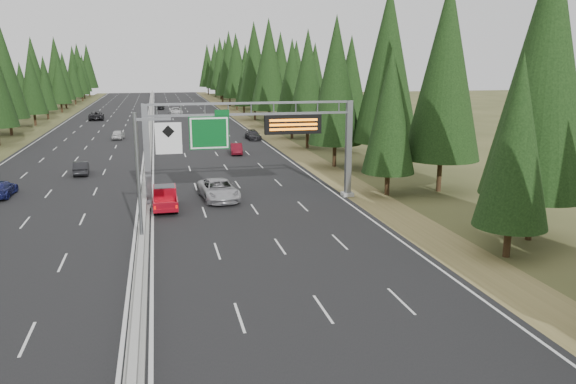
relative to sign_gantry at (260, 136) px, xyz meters
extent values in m
cube|color=black|center=(-8.92, 45.12, -5.23)|extent=(32.00, 260.00, 0.08)
cube|color=olive|center=(8.88, 45.12, -5.24)|extent=(3.60, 260.00, 0.06)
cube|color=#3C421F|center=(-26.72, 45.12, -5.24)|extent=(3.60, 260.00, 0.06)
cube|color=gray|center=(-8.92, 45.12, -5.04)|extent=(0.70, 260.00, 0.30)
cube|color=gray|center=(-8.92, 45.12, -4.64)|extent=(0.30, 260.00, 0.60)
cube|color=slate|center=(-8.57, 0.12, -1.29)|extent=(0.45, 0.45, 7.80)
cube|color=gray|center=(-8.57, 0.12, -5.04)|extent=(0.90, 0.90, 0.30)
cube|color=slate|center=(7.28, 0.12, -1.29)|extent=(0.45, 0.45, 7.80)
cube|color=gray|center=(7.28, 0.12, -5.04)|extent=(0.90, 0.90, 0.30)
cube|color=slate|center=(-0.64, 0.12, 2.53)|extent=(15.85, 0.35, 0.16)
cube|color=slate|center=(-0.64, 0.12, 1.69)|extent=(15.85, 0.35, 0.16)
cube|color=#054C19|center=(-3.92, -0.13, 0.36)|extent=(3.00, 0.10, 2.50)
cube|color=silver|center=(-3.92, -0.19, 0.36)|extent=(2.85, 0.02, 2.35)
cube|color=#054C19|center=(-2.92, -0.13, 1.86)|extent=(1.10, 0.10, 0.45)
cube|color=black|center=(2.58, -0.18, 0.86)|extent=(4.50, 0.40, 1.50)
cube|color=orange|center=(2.58, -0.40, 1.21)|extent=(3.80, 0.02, 0.18)
cube|color=orange|center=(2.58, -0.40, 0.86)|extent=(3.80, 0.02, 0.18)
cube|color=orange|center=(2.58, -0.40, 0.51)|extent=(3.80, 0.02, 0.18)
cylinder|color=slate|center=(-8.92, -9.88, -1.19)|extent=(0.20, 0.20, 8.00)
cube|color=gray|center=(-8.92, -9.88, -5.09)|extent=(0.50, 0.50, 0.20)
cube|color=slate|center=(-7.92, -9.88, 2.41)|extent=(2.00, 0.15, 0.15)
cube|color=silver|center=(-7.12, -10.00, 1.31)|extent=(1.50, 0.06, 1.80)
cylinder|color=black|center=(11.31, -15.88, -4.36)|extent=(0.40, 0.40, 1.82)
cone|color=black|center=(11.31, -15.88, 1.32)|extent=(4.09, 4.09, 9.55)
cylinder|color=black|center=(14.55, -13.38, -3.83)|extent=(0.40, 0.40, 2.88)
cone|color=black|center=(14.55, -13.38, 5.16)|extent=(6.47, 6.47, 15.11)
cylinder|color=black|center=(10.70, -0.04, -4.30)|extent=(0.40, 0.40, 1.94)
cone|color=black|center=(10.70, -0.04, 1.75)|extent=(4.35, 4.35, 10.16)
cylinder|color=black|center=(15.63, 0.35, -3.85)|extent=(0.40, 0.40, 2.83)
cone|color=black|center=(15.63, 0.35, 4.99)|extent=(6.37, 6.37, 14.86)
cylinder|color=black|center=(10.42, 13.47, -4.02)|extent=(0.40, 0.40, 2.50)
cone|color=black|center=(10.42, 13.47, 3.79)|extent=(5.62, 5.62, 13.12)
cylinder|color=black|center=(14.89, 10.70, -3.80)|extent=(0.40, 0.40, 2.94)
cone|color=black|center=(14.89, 10.70, 5.40)|extent=(6.62, 6.62, 15.45)
cylinder|color=black|center=(11.14, 27.25, -4.07)|extent=(0.40, 0.40, 2.41)
cone|color=black|center=(11.14, 27.25, 3.45)|extent=(5.41, 5.41, 12.63)
cylinder|color=black|center=(15.78, 24.08, -4.13)|extent=(0.40, 0.40, 2.27)
cone|color=black|center=(15.78, 24.08, 2.96)|extent=(5.11, 5.11, 11.92)
cylinder|color=black|center=(11.45, 37.04, -4.13)|extent=(0.40, 0.40, 2.28)
cone|color=black|center=(11.45, 37.04, 3.01)|extent=(5.14, 5.14, 11.99)
cylinder|color=black|center=(15.22, 38.37, -4.17)|extent=(0.40, 0.40, 2.21)
cone|color=black|center=(15.22, 38.37, 2.73)|extent=(4.96, 4.96, 11.58)
cylinder|color=black|center=(11.24, 52.98, -3.81)|extent=(0.40, 0.40, 2.92)
cone|color=black|center=(11.24, 52.98, 5.31)|extent=(6.57, 6.57, 15.33)
cylinder|color=black|center=(15.78, 51.91, -4.10)|extent=(0.40, 0.40, 2.34)
cone|color=black|center=(15.78, 51.91, 3.20)|extent=(5.26, 5.26, 12.27)
cylinder|color=black|center=(10.86, 65.49, -3.78)|extent=(0.40, 0.40, 2.97)
cone|color=black|center=(10.86, 65.49, 5.50)|extent=(6.68, 6.68, 15.59)
cylinder|color=black|center=(15.95, 65.25, -3.93)|extent=(0.40, 0.40, 2.67)
cone|color=black|center=(15.95, 65.25, 4.42)|extent=(6.01, 6.01, 14.03)
cylinder|color=black|center=(10.75, 78.62, -4.38)|extent=(0.40, 0.40, 1.79)
cone|color=black|center=(10.75, 78.62, 1.21)|extent=(4.02, 4.02, 9.38)
cylinder|color=black|center=(15.94, 77.33, -3.93)|extent=(0.40, 0.40, 2.68)
cone|color=black|center=(15.94, 77.33, 4.44)|extent=(6.02, 6.02, 14.05)
cylinder|color=black|center=(10.81, 90.13, -3.85)|extent=(0.40, 0.40, 2.83)
cone|color=black|center=(10.81, 90.13, 5.00)|extent=(6.37, 6.37, 14.87)
cylinder|color=black|center=(15.22, 92.13, -4.24)|extent=(0.40, 0.40, 2.05)
cone|color=black|center=(15.22, 92.13, 2.17)|extent=(4.61, 4.61, 10.77)
cylinder|color=black|center=(10.78, 102.48, -3.77)|extent=(0.40, 0.40, 3.01)
cone|color=black|center=(10.78, 102.48, 5.63)|extent=(6.76, 6.76, 15.78)
cylinder|color=black|center=(15.13, 103.66, -4.02)|extent=(0.40, 0.40, 2.49)
cone|color=black|center=(15.13, 103.66, 3.77)|extent=(5.61, 5.61, 13.09)
cylinder|color=black|center=(10.55, 116.52, -4.29)|extent=(0.40, 0.40, 1.96)
cone|color=black|center=(10.55, 116.52, 1.83)|extent=(4.41, 4.41, 10.29)
cylinder|color=black|center=(14.99, 116.97, -3.86)|extent=(0.40, 0.40, 2.81)
cone|color=black|center=(14.99, 116.97, 4.92)|extent=(6.32, 6.32, 14.75)
cylinder|color=black|center=(11.67, 130.73, -3.80)|extent=(0.40, 0.40, 2.94)
cone|color=black|center=(11.67, 130.73, 5.40)|extent=(6.62, 6.62, 15.45)
cylinder|color=black|center=(16.04, 129.27, -4.30)|extent=(0.40, 0.40, 1.93)
cone|color=black|center=(16.04, 129.27, 1.74)|extent=(4.35, 4.35, 10.15)
cylinder|color=black|center=(11.60, 145.73, -3.89)|extent=(0.40, 0.40, 2.77)
cone|color=black|center=(11.60, 145.73, 4.76)|extent=(6.23, 6.23, 14.53)
cylinder|color=black|center=(14.57, 142.20, -3.80)|extent=(0.40, 0.40, 2.95)
cone|color=black|center=(14.57, 142.20, 5.41)|extent=(6.63, 6.63, 15.47)
cylinder|color=black|center=(10.26, 157.77, -3.89)|extent=(0.40, 0.40, 2.76)
cone|color=black|center=(10.26, 157.77, 4.75)|extent=(6.22, 6.22, 14.51)
cylinder|color=black|center=(14.82, 155.34, -4.31)|extent=(0.40, 0.40, 1.91)
cone|color=black|center=(14.82, 155.34, 1.65)|extent=(4.29, 4.29, 10.01)
cylinder|color=black|center=(-29.52, 50.31, -3.97)|extent=(0.40, 0.40, 2.60)
cone|color=black|center=(-29.52, 50.31, 4.15)|extent=(5.85, 5.85, 13.65)
cylinder|color=black|center=(-28.66, 63.95, -4.21)|extent=(0.40, 0.40, 2.11)
cone|color=black|center=(-28.66, 63.95, 2.37)|extent=(4.74, 4.74, 11.06)
cylinder|color=black|center=(-33.34, 64.07, -4.26)|extent=(0.40, 0.40, 2.01)
cone|color=black|center=(-33.34, 64.07, 2.03)|extent=(4.53, 4.53, 10.58)
cylinder|color=black|center=(-28.66, 76.54, -4.39)|extent=(0.40, 0.40, 1.77)
cone|color=black|center=(-28.66, 76.54, 1.13)|extent=(3.97, 3.97, 9.27)
cylinder|color=black|center=(-33.67, 79.53, -4.38)|extent=(0.40, 0.40, 1.78)
cone|color=black|center=(-33.67, 79.53, 1.18)|extent=(4.01, 4.01, 9.35)
cylinder|color=black|center=(-28.26, 91.20, -4.24)|extent=(0.40, 0.40, 2.05)
cone|color=black|center=(-28.26, 91.20, 2.17)|extent=(4.62, 4.62, 10.77)
cylinder|color=black|center=(-33.64, 92.33, -3.95)|extent=(0.40, 0.40, 2.64)
cone|color=black|center=(-33.64, 92.33, 4.30)|extent=(5.94, 5.94, 13.86)
cylinder|color=black|center=(-29.07, 103.57, -4.19)|extent=(0.40, 0.40, 2.15)
cone|color=black|center=(-29.07, 103.57, 2.53)|extent=(4.84, 4.84, 11.30)
cylinder|color=black|center=(-33.69, 104.92, -4.26)|extent=(0.40, 0.40, 2.02)
cone|color=black|center=(-33.69, 104.92, 2.06)|extent=(4.55, 4.55, 10.62)
cylinder|color=black|center=(-28.61, 116.94, -4.26)|extent=(0.40, 0.40, 2.02)
cone|color=black|center=(-28.61, 116.94, 2.06)|extent=(4.55, 4.55, 10.62)
cylinder|color=black|center=(-33.11, 119.22, -3.86)|extent=(0.40, 0.40, 2.83)
cone|color=black|center=(-33.11, 119.22, 4.98)|extent=(6.36, 6.36, 14.84)
cylinder|color=black|center=(-28.38, 130.43, -4.27)|extent=(0.40, 0.40, 2.00)
cone|color=black|center=(-28.38, 130.43, 1.98)|extent=(4.50, 4.50, 10.50)
cylinder|color=black|center=(-33.83, 130.05, -4.35)|extent=(0.40, 0.40, 1.84)
cone|color=black|center=(-33.83, 130.05, 1.42)|extent=(4.15, 4.15, 9.68)
cylinder|color=black|center=(-29.40, 144.34, -4.19)|extent=(0.40, 0.40, 2.16)
cone|color=black|center=(-29.40, 144.34, 2.57)|extent=(4.86, 4.86, 11.35)
cylinder|color=black|center=(-32.20, 145.64, -3.98)|extent=(0.40, 0.40, 2.59)
cone|color=black|center=(-32.20, 145.64, 4.10)|extent=(5.82, 5.82, 13.57)
cylinder|color=black|center=(-29.24, 157.31, -3.91)|extent=(0.40, 0.40, 2.73)
cone|color=black|center=(-29.24, 157.31, 4.62)|extent=(6.14, 6.14, 14.32)
cylinder|color=black|center=(-32.36, 158.26, -3.89)|extent=(0.40, 0.40, 2.76)
cone|color=black|center=(-32.36, 158.26, 4.75)|extent=(6.22, 6.22, 14.51)
imported|color=#A9A8AD|center=(-3.18, 1.29, -4.38)|extent=(3.22, 6.04, 1.62)
cylinder|color=black|center=(-8.17, -2.34, -4.84)|extent=(0.26, 0.71, 0.71)
cylinder|color=black|center=(-6.67, -2.34, -4.84)|extent=(0.26, 0.71, 0.71)
cylinder|color=black|center=(-8.17, 0.57, -4.84)|extent=(0.26, 0.71, 0.71)
cylinder|color=black|center=(-6.67, 0.57, -4.84)|extent=(0.26, 0.71, 0.71)
cube|color=maroon|center=(-7.42, -0.84, -4.70)|extent=(1.76, 4.94, 0.26)
cube|color=maroon|center=(-7.42, -0.05, -4.09)|extent=(1.68, 1.94, 0.97)
cube|color=black|center=(-7.42, -0.05, -3.82)|extent=(1.50, 1.68, 0.49)
cube|color=maroon|center=(-8.25, -2.16, -4.40)|extent=(0.09, 2.12, 0.53)
cube|color=maroon|center=(-6.58, -2.16, -4.40)|extent=(0.09, 2.12, 0.53)
cube|color=maroon|center=(-7.42, -3.22, -4.40)|extent=(1.76, 0.09, 0.53)
imported|color=#155D28|center=(-1.79, 37.45, -4.50)|extent=(1.86, 4.15, 1.39)
imported|color=#5D0D18|center=(1.44, 24.01, -4.55)|extent=(1.71, 3.97, 1.27)
imported|color=black|center=(5.58, 36.56, -4.55)|extent=(2.01, 4.51, 1.28)
imported|color=silver|center=(-3.69, 80.02, -4.44)|extent=(2.78, 5.51, 1.49)
imported|color=black|center=(-6.84, 94.88, -4.43)|extent=(2.14, 4.60, 1.52)
imported|color=black|center=(-15.23, 14.82, -4.54)|extent=(1.65, 4.02, 1.29)
imported|color=navy|center=(-20.48, 6.29, -4.52)|extent=(1.94, 4.62, 1.33)
imported|color=silver|center=(-13.30, 41.49, -4.53)|extent=(1.85, 3.97, 1.32)
imported|color=black|center=(-19.13, 71.94, -4.36)|extent=(3.10, 6.10, 1.65)
camera|label=1|loc=(-7.69, -42.62, 5.50)|focal=35.00mm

